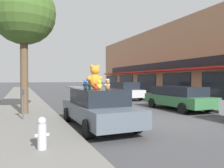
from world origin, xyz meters
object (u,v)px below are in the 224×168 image
object	(u,v)px
teddy_bear_giant	(95,77)
teddy_bear_brown	(108,85)
street_tree	(24,14)
teddy_bear_teal	(89,84)
fire_hydrant	(42,133)
teddy_bear_yellow	(99,85)
parked_car_far_center	(178,97)
teddy_bear_blue	(85,84)
plush_art_car	(98,107)
parking_meter	(23,100)
teddy_bear_red	(96,86)
parked_car_far_right	(124,90)
teddy_bear_cream	(107,84)
teddy_bear_black	(86,87)

from	to	relation	value
teddy_bear_giant	teddy_bear_brown	distance (m)	1.58
teddy_bear_brown	street_tree	world-z (taller)	street_tree
teddy_bear_teal	fire_hydrant	size ratio (longest dim) A/B	0.42
teddy_bear_brown	teddy_bear_yellow	distance (m)	0.69
parked_car_far_center	fire_hydrant	distance (m)	9.75
teddy_bear_teal	teddy_bear_blue	xyz separation A→B (m)	(-0.25, -0.25, 0.01)
parked_car_far_center	teddy_bear_brown	bearing A→B (deg)	-148.21
plush_art_car	teddy_bear_brown	world-z (taller)	teddy_bear_brown
plush_art_car	teddy_bear_yellow	size ratio (longest dim) A/B	13.56
teddy_bear_giant	teddy_bear_brown	xyz separation A→B (m)	(-0.06, -1.55, -0.29)
parked_car_far_center	parking_meter	xyz separation A→B (m)	(-8.71, -0.65, 0.18)
teddy_bear_red	teddy_bear_blue	distance (m)	1.39
teddy_bear_yellow	parked_car_far_right	world-z (taller)	teddy_bear_yellow
teddy_bear_red	parking_meter	bearing A→B (deg)	-59.22
teddy_bear_giant	parked_car_far_right	bearing A→B (deg)	-129.52
teddy_bear_teal	parking_meter	size ratio (longest dim) A/B	0.26
teddy_bear_brown	teddy_bear_yellow	bearing A→B (deg)	-125.29
teddy_bear_red	street_tree	bearing A→B (deg)	-74.05
teddy_bear_brown	teddy_bear_cream	distance (m)	0.52
teddy_bear_yellow	teddy_bear_cream	distance (m)	0.31
teddy_bear_black	parked_car_far_right	size ratio (longest dim) A/B	0.05
teddy_bear_giant	teddy_bear_cream	distance (m)	1.11
street_tree	fire_hydrant	distance (m)	7.62
teddy_bear_teal	parked_car_far_center	world-z (taller)	teddy_bear_teal
teddy_bear_brown	teddy_bear_blue	size ratio (longest dim) A/B	1.02
teddy_bear_brown	teddy_bear_black	world-z (taller)	teddy_bear_brown
parking_meter	plush_art_car	bearing A→B (deg)	-36.36
teddy_bear_giant	plush_art_car	bearing A→B (deg)	80.22
parked_car_far_right	parked_car_far_center	bearing A→B (deg)	-90.00
teddy_bear_cream	teddy_bear_blue	world-z (taller)	teddy_bear_cream
teddy_bear_brown	parking_meter	distance (m)	4.14
teddy_bear_black	parked_car_far_center	xyz separation A→B (m)	(6.67, 3.18, -0.81)
parked_car_far_center	fire_hydrant	bearing A→B (deg)	-148.48
fire_hydrant	parked_car_far_right	bearing A→B (deg)	56.40
teddy_bear_black	teddy_bear_teal	bearing A→B (deg)	-144.49
teddy_bear_black	parked_car_far_center	distance (m)	7.43
plush_art_car	teddy_bear_brown	size ratio (longest dim) A/B	13.33
teddy_bear_yellow	street_tree	xyz separation A→B (m)	(-2.49, 4.09, 3.43)
teddy_bear_black	teddy_bear_teal	size ratio (longest dim) A/B	0.70
teddy_bear_black	street_tree	bearing A→B (deg)	-98.52
street_tree	fire_hydrant	world-z (taller)	street_tree
teddy_bear_teal	teddy_bear_brown	bearing A→B (deg)	69.27
teddy_bear_teal	street_tree	xyz separation A→B (m)	(-2.58, 2.54, 3.44)
teddy_bear_red	parked_car_far_center	bearing A→B (deg)	-166.53
teddy_bear_giant	parking_meter	xyz separation A→B (m)	(-2.70, 1.56, -0.98)
plush_art_car	parked_car_far_right	world-z (taller)	parked_car_far_right
teddy_bear_brown	teddy_bear_blue	distance (m)	2.01
teddy_bear_red	teddy_bear_giant	bearing A→B (deg)	-119.47
teddy_bear_brown	parked_car_far_right	bearing A→B (deg)	-157.69
fire_hydrant	teddy_bear_cream	bearing A→B (deg)	36.80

